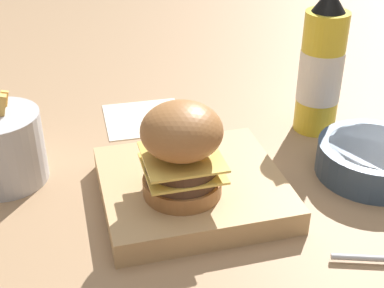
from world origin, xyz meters
name	(u,v)px	position (x,y,z in m)	size (l,w,h in m)	color
ground_plane	(249,217)	(0.00, 0.00, 0.00)	(6.00, 6.00, 0.00)	#9E7A56
serving_board	(192,188)	(-0.06, 0.06, 0.02)	(0.23, 0.22, 0.03)	tan
burger	(182,150)	(-0.08, 0.03, 0.09)	(0.10, 0.10, 0.12)	#9E6638
ketchup_bottle	(321,69)	(0.18, 0.19, 0.10)	(0.07, 0.07, 0.23)	yellow
fries_basket	(1,146)	(-0.30, 0.17, 0.05)	(0.11, 0.11, 0.16)	#B7B7BC
side_bowl	(373,159)	(0.20, 0.05, 0.02)	(0.16, 0.16, 0.05)	#384C66
parchment_square	(144,118)	(-0.08, 0.30, 0.00)	(0.13, 0.13, 0.00)	beige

